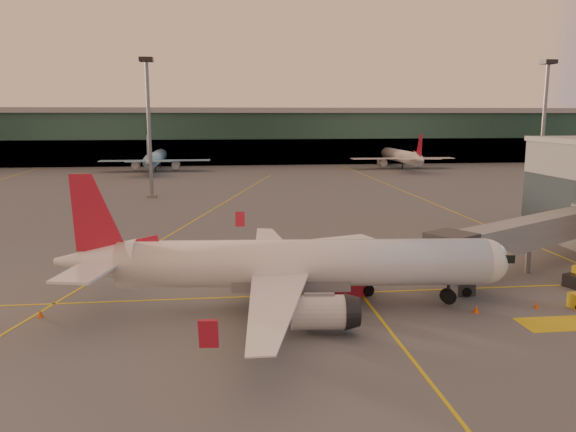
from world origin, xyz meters
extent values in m
plane|color=#4C4F54|center=(0.00, 0.00, 0.00)|extent=(600.00, 600.00, 0.00)
cube|color=gold|center=(0.00, 5.00, 0.01)|extent=(80.00, 0.25, 0.01)
cube|color=gold|center=(-10.00, 45.00, 0.01)|extent=(31.30, 115.98, 0.01)
cube|color=gold|center=(30.00, 70.00, 0.01)|extent=(0.25, 160.00, 0.01)
cube|color=gold|center=(5.00, -8.00, 0.01)|extent=(0.25, 30.00, 0.01)
cube|color=gold|center=(18.00, -4.00, 0.01)|extent=(6.00, 3.00, 0.01)
cube|color=#19382D|center=(0.00, 142.00, 8.00)|extent=(400.00, 18.00, 16.00)
cube|color=gray|center=(0.00, 142.00, 16.80)|extent=(400.00, 20.00, 1.60)
cube|color=black|center=(0.00, 133.50, 4.00)|extent=(400.00, 1.00, 8.00)
cube|color=#2D3D47|center=(33.05, 18.00, 5.00)|extent=(0.30, 21.60, 6.00)
cylinder|color=slate|center=(-20.00, 66.00, 12.50)|extent=(0.70, 0.70, 25.00)
cube|color=black|center=(-20.00, 66.00, 25.20)|extent=(2.40, 2.40, 0.80)
cube|color=slate|center=(-20.00, 66.00, 0.25)|extent=(1.60, 1.60, 0.50)
cylinder|color=slate|center=(55.00, 62.00, 12.50)|extent=(0.70, 0.70, 25.00)
cube|color=black|center=(55.00, 62.00, 25.20)|extent=(2.40, 2.40, 0.80)
cube|color=slate|center=(55.00, 62.00, 0.25)|extent=(1.60, 1.60, 0.50)
cylinder|color=white|center=(-0.46, 1.68, 3.73)|extent=(29.27, 6.12, 3.73)
sphere|color=white|center=(14.02, 0.47, 3.73)|extent=(3.66, 3.66, 3.66)
cube|color=black|center=(15.08, 0.39, 4.20)|extent=(1.87, 2.56, 0.65)
cone|color=white|center=(-16.71, 3.03, 4.01)|extent=(6.65, 4.06, 3.54)
cube|color=white|center=(-16.62, -0.18, 4.10)|extent=(4.27, 6.54, 0.19)
cylinder|color=silver|center=(-0.22, -4.03, 1.68)|extent=(4.09, 2.74, 2.42)
cylinder|color=black|center=(-2.78, -0.56, 0.84)|extent=(1.78, 1.44, 1.68)
cylinder|color=black|center=(-2.78, -0.56, 1.35)|extent=(0.34, 0.34, 1.03)
cube|color=white|center=(-16.09, 6.17, 4.10)|extent=(3.35, 6.19, 0.19)
cylinder|color=silver|center=(0.72, 7.27, 1.68)|extent=(4.09, 2.74, 2.42)
cylinder|color=black|center=(-2.38, 4.27, 0.84)|extent=(1.78, 1.44, 1.68)
cylinder|color=black|center=(-2.38, 4.27, 1.35)|extent=(0.34, 0.34, 1.03)
cube|color=slate|center=(-1.52, 1.76, 2.52)|extent=(9.43, 3.74, 1.49)
cylinder|color=black|center=(11.20, 0.71, 0.84)|extent=(1.23, 0.84, 1.18)
cube|color=slate|center=(22.89, 9.27, 4.03)|extent=(23.57, 15.69, 2.70)
cube|color=#2D3035|center=(12.28, 3.13, 4.03)|extent=(4.67, 4.67, 3.00)
cube|color=#2D3035|center=(13.78, 4.03, 1.20)|extent=(1.60, 2.40, 2.40)
cylinder|color=black|center=(13.78, 2.93, 0.40)|extent=(0.80, 0.40, 0.80)
cylinder|color=black|center=(13.78, 5.13, 0.40)|extent=(0.80, 0.40, 0.80)
cylinder|color=slate|center=(22.89, 9.27, 1.37)|extent=(0.50, 0.50, 2.73)
cube|color=red|center=(3.24, 4.67, 0.81)|extent=(4.08, 3.54, 1.61)
cube|color=silver|center=(2.93, 4.57, 3.33)|extent=(6.77, 4.52, 3.01)
cylinder|color=black|center=(1.81, 2.83, 0.48)|extent=(1.04, 0.66, 0.97)
cylinder|color=black|center=(5.48, 4.06, 0.48)|extent=(1.04, 0.66, 0.97)
cone|color=#DA4B0B|center=(18.16, -0.52, 0.27)|extent=(0.42, 0.42, 0.53)
cube|color=#DA4B0B|center=(18.16, -0.52, 0.01)|extent=(0.36, 0.36, 0.03)
cone|color=#DA4B0B|center=(-20.83, 1.91, 0.30)|extent=(0.47, 0.47, 0.60)
cube|color=#DA4B0B|center=(-20.83, 1.91, 0.02)|extent=(0.41, 0.41, 0.03)
cone|color=#DA4B0B|center=(-1.91, 20.59, 0.31)|extent=(0.48, 0.48, 0.61)
cube|color=#DA4B0B|center=(-1.91, 20.59, 0.02)|extent=(0.42, 0.42, 0.03)
cone|color=#DA4B0B|center=(12.85, -0.99, 0.31)|extent=(0.48, 0.48, 0.61)
cube|color=#DA4B0B|center=(12.85, -0.99, 0.02)|extent=(0.42, 0.42, 0.03)
camera|label=1|loc=(-6.73, -40.95, 15.26)|focal=35.00mm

